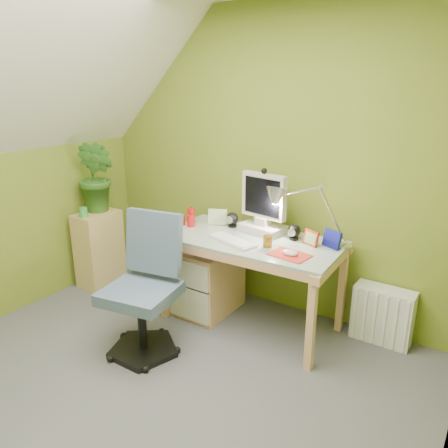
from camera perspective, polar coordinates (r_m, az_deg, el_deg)
The scene contains 20 objects.
floor at distance 2.86m, azimuth -12.06°, elevation -22.00°, with size 3.20×3.20×0.01m, color #545459.
wall_back at distance 3.53m, azimuth 5.45°, elevation 7.94°, with size 3.20×0.01×2.40m, color olive.
desk at distance 3.39m, azimuth 3.46°, elevation -7.56°, with size 1.32×0.66×0.71m, color tan, non-canonical shape.
monitor at distance 3.31m, azimuth 5.24°, elevation 3.54°, with size 0.41×0.24×0.56m, color beige, non-canonical shape.
speaker_left at distance 3.49m, azimuth 1.09°, elevation 0.57°, with size 0.10×0.10×0.12m, color black, non-canonical shape.
speaker_right at distance 3.25m, azimuth 9.14°, elevation -1.06°, with size 0.10×0.10×0.11m, color black, non-canonical shape.
keyboard at distance 3.17m, azimuth 1.05°, elevation -2.21°, with size 0.40×0.13×0.02m, color silver.
mousepad at distance 2.97m, azimuth 8.57°, elevation -4.02°, with size 0.26×0.18×0.01m, color red.
mouse at distance 2.96m, azimuth 8.58°, elevation -3.73°, with size 0.11×0.07×0.04m, color silver.
amber_tumbler at distance 3.09m, azimuth 5.73°, elevation -2.26°, with size 0.06×0.06×0.08m, color #956115.
candle_cluster at distance 3.56m, azimuth -4.70°, elevation 0.93°, with size 0.17×0.15×0.13m, color red, non-canonical shape.
photo_frame_red at distance 3.16m, azimuth 11.29°, elevation -1.80°, with size 0.13×0.02×0.11m, color #AF2812.
photo_frame_blue at distance 3.15m, azimuth 13.93°, elevation -1.91°, with size 0.15×0.02×0.13m, color navy.
photo_frame_green at distance 3.54m, azimuth -0.86°, elevation 0.93°, with size 0.15×0.02×0.13m, color #B1C788.
desk_lamp at distance 3.12m, azimuth 12.53°, elevation 3.03°, with size 0.60×0.26×0.64m, color silver, non-canonical shape.
side_ledge at distance 4.20m, azimuth -15.96°, elevation -3.13°, with size 0.26×0.40×0.70m, color tan.
potted_plant at distance 4.04m, azimuth -16.24°, elevation 5.95°, with size 0.35×0.29×0.64m, color #326521.
green_cup at distance 3.97m, azimuth -17.88°, elevation 1.45°, with size 0.07×0.07×0.09m, color green.
task_chair at distance 3.03m, azimuth -10.91°, elevation -8.63°, with size 0.52×0.52×0.94m, color #455771, non-canonical shape.
radiator at distance 3.43m, azimuth 20.00°, elevation -11.12°, with size 0.42×0.17×0.42m, color silver.
Camera 1 is at (1.64, -1.47, 1.82)m, focal length 35.00 mm.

